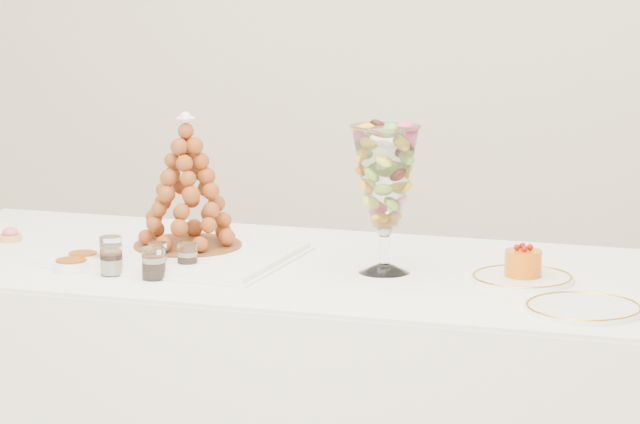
# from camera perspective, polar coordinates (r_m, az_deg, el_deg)

# --- Properties ---
(buffet_table) EXTENTS (2.19, 0.97, 0.82)m
(buffet_table) POSITION_cam_1_polar(r_m,az_deg,el_deg) (3.85, -0.48, -7.95)
(buffet_table) COLOR white
(buffet_table) RESTS_ON ground
(lace_tray) EXTENTS (0.62, 0.49, 0.02)m
(lace_tray) POSITION_cam_1_polar(r_m,az_deg,el_deg) (3.83, -5.52, -1.60)
(lace_tray) COLOR white
(lace_tray) RESTS_ON buffet_table
(macaron_vase) EXTENTS (0.16, 0.16, 0.36)m
(macaron_vase) POSITION_cam_1_polar(r_m,az_deg,el_deg) (3.62, 2.46, 1.30)
(macaron_vase) COLOR white
(macaron_vase) RESTS_ON buffet_table
(cake_plate) EXTENTS (0.24, 0.24, 0.01)m
(cake_plate) POSITION_cam_1_polar(r_m,az_deg,el_deg) (3.61, 7.62, -2.50)
(cake_plate) COLOR white
(cake_plate) RESTS_ON buffet_table
(spare_plate) EXTENTS (0.26, 0.26, 0.01)m
(spare_plate) POSITION_cam_1_polar(r_m,az_deg,el_deg) (3.36, 9.89, -3.60)
(spare_plate) COLOR white
(spare_plate) RESTS_ON buffet_table
(pink_tart) EXTENTS (0.06, 0.06, 0.04)m
(pink_tart) POSITION_cam_1_polar(r_m,az_deg,el_deg) (4.08, -11.58, -0.86)
(pink_tart) COLOR tan
(pink_tart) RESTS_ON buffet_table
(verrine_a) EXTENTS (0.07, 0.07, 0.07)m
(verrine_a) POSITION_cam_1_polar(r_m,az_deg,el_deg) (3.75, -7.88, -1.47)
(verrine_a) COLOR white
(verrine_a) RESTS_ON buffet_table
(verrine_b) EXTENTS (0.06, 0.06, 0.06)m
(verrine_b) POSITION_cam_1_polar(r_m,az_deg,el_deg) (3.72, -6.13, -1.63)
(verrine_b) COLOR white
(verrine_b) RESTS_ON buffet_table
(verrine_c) EXTENTS (0.06, 0.06, 0.07)m
(verrine_c) POSITION_cam_1_polar(r_m,az_deg,el_deg) (3.69, -5.02, -1.70)
(verrine_c) COLOR white
(verrine_c) RESTS_ON buffet_table
(verrine_d) EXTENTS (0.06, 0.06, 0.07)m
(verrine_d) POSITION_cam_1_polar(r_m,az_deg,el_deg) (3.66, -7.86, -1.81)
(verrine_d) COLOR white
(verrine_d) RESTS_ON buffet_table
(verrine_e) EXTENTS (0.06, 0.06, 0.08)m
(verrine_e) POSITION_cam_1_polar(r_m,az_deg,el_deg) (3.61, -6.28, -1.94)
(verrine_e) COLOR white
(verrine_e) RESTS_ON buffet_table
(ramekin_back) EXTENTS (0.08, 0.08, 0.02)m
(ramekin_back) POSITION_cam_1_polar(r_m,az_deg,el_deg) (3.79, -8.91, -1.76)
(ramekin_back) COLOR white
(ramekin_back) RESTS_ON buffet_table
(ramekin_front) EXTENTS (0.08, 0.08, 0.03)m
(ramekin_front) POSITION_cam_1_polar(r_m,az_deg,el_deg) (3.71, -9.35, -2.03)
(ramekin_front) COLOR white
(ramekin_front) RESTS_ON buffet_table
(croquembouche) EXTENTS (0.28, 0.28, 0.34)m
(croquembouche) POSITION_cam_1_polar(r_m,az_deg,el_deg) (3.84, -5.04, 1.15)
(croquembouche) COLOR brown
(croquembouche) RESTS_ON lace_tray
(mousse_cake) EXTENTS (0.09, 0.09, 0.08)m
(mousse_cake) POSITION_cam_1_polar(r_m,az_deg,el_deg) (3.60, 7.66, -1.90)
(mousse_cake) COLOR #DA620A
(mousse_cake) RESTS_ON cake_plate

